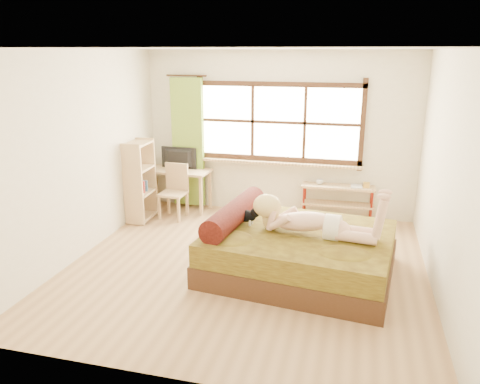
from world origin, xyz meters
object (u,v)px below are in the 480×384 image
(woman, at_px, (313,209))
(desk, at_px, (177,175))
(bed, at_px, (295,250))
(bookshelf, at_px, (140,181))
(chair, at_px, (175,188))
(pipe_shelf, at_px, (338,195))
(kitten, at_px, (245,214))

(woman, height_order, desk, woman)
(bed, distance_m, woman, 0.62)
(desk, xyz_separation_m, bookshelf, (-0.37, -0.66, 0.05))
(bed, xyz_separation_m, chair, (-2.23, 1.58, 0.20))
(chair, bearing_deg, pipe_shelf, 13.50)
(woman, relative_size, bookshelf, 1.18)
(chair, distance_m, bookshelf, 0.58)
(desk, height_order, pipe_shelf, desk)
(bed, height_order, chair, chair)
(bookshelf, bearing_deg, woman, -26.40)
(bed, distance_m, kitten, 0.77)
(bookshelf, bearing_deg, pipe_shelf, 12.50)
(woman, xyz_separation_m, kitten, (-0.87, 0.15, -0.20))
(desk, relative_size, bookshelf, 0.89)
(desk, bearing_deg, bed, -36.92)
(woman, distance_m, kitten, 0.90)
(pipe_shelf, bearing_deg, bed, -102.72)
(bed, relative_size, desk, 2.06)
(bed, relative_size, chair, 2.69)
(bed, distance_m, desk, 3.06)
(woman, relative_size, kitten, 4.67)
(chair, bearing_deg, bed, -32.40)
(kitten, xyz_separation_m, pipe_shelf, (1.08, 1.98, -0.26))
(chair, height_order, bookshelf, bookshelf)
(chair, bearing_deg, kitten, -40.65)
(woman, relative_size, chair, 1.73)
(desk, xyz_separation_m, chair, (0.10, -0.37, -0.12))
(bed, xyz_separation_m, kitten, (-0.67, 0.09, 0.39))
(kitten, distance_m, bookshelf, 2.37)
(kitten, bearing_deg, chair, 143.09)
(kitten, height_order, chair, chair)
(bed, distance_m, chair, 2.74)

